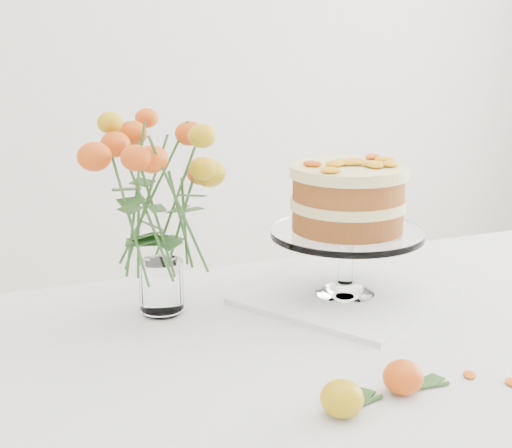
{
  "coord_description": "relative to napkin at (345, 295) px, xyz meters",
  "views": [
    {
      "loc": [
        -0.64,
        -0.88,
        1.23
      ],
      "look_at": [
        -0.2,
        0.23,
        0.91
      ],
      "focal_mm": 50.0,
      "sensor_mm": 36.0,
      "label": 1
    }
  ],
  "objects": [
    {
      "name": "loose_rose_far",
      "position": [
        -0.1,
        -0.35,
        0.02
      ],
      "size": [
        0.1,
        0.06,
        0.05
      ],
      "rotation": [
        0.0,
        0.0,
        -0.08
      ],
      "color": "#E2520B",
      "rests_on": "table"
    },
    {
      "name": "stray_petal_c",
      "position": [
        0.06,
        -0.38,
        -0.0
      ],
      "size": [
        0.03,
        0.02,
        0.0
      ],
      "primitive_type": "ellipsoid",
      "color": "#FFA610",
      "rests_on": "table"
    },
    {
      "name": "cake_stand",
      "position": [
        0.0,
        -0.0,
        0.17
      ],
      "size": [
        0.28,
        0.28,
        0.25
      ],
      "rotation": [
        0.0,
        0.0,
        -0.27
      ],
      "color": "white",
      "rests_on": "napkin"
    },
    {
      "name": "stray_petal_b",
      "position": [
        0.02,
        -0.34,
        -0.0
      ],
      "size": [
        0.03,
        0.02,
        0.0
      ],
      "primitive_type": "ellipsoid",
      "color": "#FFA610",
      "rests_on": "table"
    },
    {
      "name": "napkin",
      "position": [
        0.0,
        0.0,
        0.0
      ],
      "size": [
        0.43,
        0.43,
        0.01
      ],
      "primitive_type": "cube",
      "rotation": [
        0.0,
        0.0,
        0.54
      ],
      "color": "white",
      "rests_on": "table"
    },
    {
      "name": "rose_vase",
      "position": [
        -0.33,
        0.05,
        0.22
      ],
      "size": [
        0.31,
        0.31,
        0.38
      ],
      "rotation": [
        0.0,
        0.0,
        0.32
      ],
      "color": "white",
      "rests_on": "table"
    },
    {
      "name": "table",
      "position": [
        0.04,
        -0.2,
        -0.09
      ],
      "size": [
        1.43,
        0.93,
        0.76
      ],
      "color": "tan",
      "rests_on": "ground"
    },
    {
      "name": "stray_petal_a",
      "position": [
        -0.08,
        -0.3,
        -0.0
      ],
      "size": [
        0.03,
        0.02,
        0.0
      ],
      "primitive_type": "ellipsoid",
      "color": "#FFA610",
      "rests_on": "table"
    },
    {
      "name": "loose_rose_near",
      "position": [
        -0.21,
        -0.37,
        0.02
      ],
      "size": [
        0.1,
        0.06,
        0.05
      ],
      "rotation": [
        0.0,
        0.0,
        0.26
      ],
      "color": "gold",
      "rests_on": "table"
    }
  ]
}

